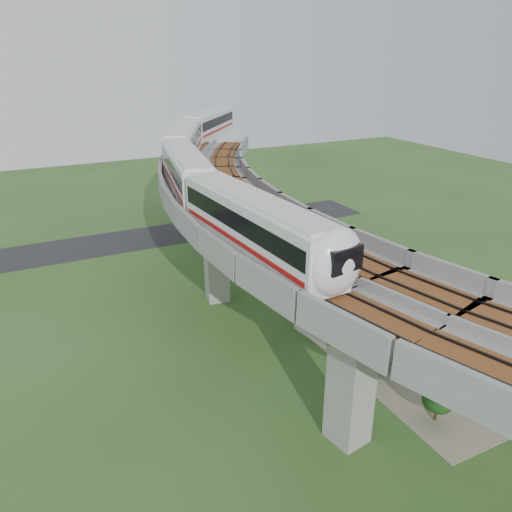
% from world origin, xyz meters
% --- Properties ---
extents(ground, '(160.00, 160.00, 0.00)m').
position_xyz_m(ground, '(0.00, 0.00, 0.00)').
color(ground, '#355220').
rests_on(ground, ground).
extents(dirt_lot, '(18.00, 26.00, 0.04)m').
position_xyz_m(dirt_lot, '(14.00, -2.00, 0.02)').
color(dirt_lot, '#7E735C').
rests_on(dirt_lot, ground).
extents(asphalt_road, '(60.00, 8.00, 0.03)m').
position_xyz_m(asphalt_road, '(0.00, 30.00, 0.01)').
color(asphalt_road, '#232326').
rests_on(asphalt_road, ground).
extents(viaduct, '(19.58, 73.98, 11.40)m').
position_xyz_m(viaduct, '(3.84, 0.00, 9.05)').
color(viaduct, '#99968E').
rests_on(viaduct, ground).
extents(metro_train, '(21.78, 58.50, 3.64)m').
position_xyz_m(metro_train, '(3.03, 17.70, 12.31)').
color(metro_train, silver).
rests_on(metro_train, ground).
extents(fence, '(3.87, 38.73, 1.50)m').
position_xyz_m(fence, '(9.75, 0.00, 0.75)').
color(fence, '#2D382D').
rests_on(fence, ground).
extents(tree_0, '(2.45, 2.45, 3.15)m').
position_xyz_m(tree_0, '(12.35, 23.61, 2.10)').
color(tree_0, '#382314').
rests_on(tree_0, ground).
extents(tree_1, '(2.28, 2.28, 2.66)m').
position_xyz_m(tree_1, '(9.60, 16.90, 1.69)').
color(tree_1, '#382314').
rests_on(tree_1, ground).
extents(tree_2, '(2.76, 2.76, 3.49)m').
position_xyz_m(tree_2, '(8.01, 8.96, 2.31)').
color(tree_2, '#382314').
rests_on(tree_2, ground).
extents(tree_3, '(2.38, 2.38, 3.36)m').
position_xyz_m(tree_3, '(5.79, 1.85, 2.34)').
color(tree_3, '#382314').
rests_on(tree_3, ground).
extents(tree_4, '(3.00, 3.00, 3.33)m').
position_xyz_m(tree_4, '(6.75, -5.63, 2.05)').
color(tree_4, '#382314').
rests_on(tree_4, ground).
extents(tree_5, '(2.05, 2.05, 2.50)m').
position_xyz_m(tree_5, '(6.98, -11.66, 1.62)').
color(tree_5, '#382314').
rests_on(tree_5, ground).
extents(car_white, '(3.19, 4.31, 1.36)m').
position_xyz_m(car_white, '(11.86, -11.43, 0.72)').
color(car_white, white).
rests_on(car_white, dirt_lot).
extents(car_red, '(3.34, 3.67, 1.22)m').
position_xyz_m(car_red, '(16.85, 0.83, 0.65)').
color(car_red, '#A4200F').
rests_on(car_red, dirt_lot).
extents(car_dark, '(4.21, 2.96, 1.13)m').
position_xyz_m(car_dark, '(10.49, 1.94, 0.61)').
color(car_dark, black).
rests_on(car_dark, dirt_lot).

